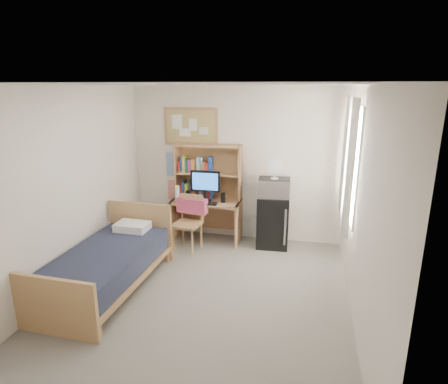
% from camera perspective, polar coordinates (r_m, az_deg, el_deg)
% --- Properties ---
extents(floor, '(3.60, 4.20, 0.02)m').
position_cam_1_polar(floor, '(4.94, -3.26, -15.83)').
color(floor, gray).
rests_on(floor, ground).
extents(ceiling, '(3.60, 4.20, 0.02)m').
position_cam_1_polar(ceiling, '(4.20, -3.84, 16.08)').
color(ceiling, white).
rests_on(ceiling, wall_back).
extents(wall_back, '(3.60, 0.04, 2.60)m').
position_cam_1_polar(wall_back, '(6.37, 1.79, 4.25)').
color(wall_back, white).
rests_on(wall_back, floor).
extents(wall_front, '(3.60, 0.04, 2.60)m').
position_cam_1_polar(wall_front, '(2.61, -17.01, -14.32)').
color(wall_front, white).
rests_on(wall_front, floor).
extents(wall_left, '(0.04, 4.20, 2.60)m').
position_cam_1_polar(wall_left, '(5.18, -23.00, 0.26)').
color(wall_left, white).
rests_on(wall_left, floor).
extents(wall_right, '(0.04, 4.20, 2.60)m').
position_cam_1_polar(wall_right, '(4.27, 20.36, -2.63)').
color(wall_right, white).
rests_on(wall_right, floor).
extents(window_unit, '(0.10, 1.40, 1.70)m').
position_cam_1_polar(window_unit, '(5.35, 18.63, 4.45)').
color(window_unit, white).
rests_on(window_unit, wall_right).
extents(curtain_left, '(0.04, 0.55, 1.70)m').
position_cam_1_polar(curtain_left, '(4.95, 18.69, 3.59)').
color(curtain_left, white).
rests_on(curtain_left, wall_right).
extents(curtain_right, '(0.04, 0.55, 1.70)m').
position_cam_1_polar(curtain_right, '(5.74, 17.98, 5.23)').
color(curtain_right, white).
rests_on(curtain_right, wall_right).
extents(bulletin_board, '(0.94, 0.03, 0.64)m').
position_cam_1_polar(bulletin_board, '(6.46, -5.10, 9.91)').
color(bulletin_board, tan).
rests_on(bulletin_board, wall_back).
extents(poster_wave, '(0.30, 0.01, 0.42)m').
position_cam_1_polar(poster_wave, '(6.67, -7.57, 4.20)').
color(poster_wave, '#2A66A8').
rests_on(poster_wave, wall_back).
extents(poster_japan, '(0.28, 0.01, 0.36)m').
position_cam_1_polar(poster_japan, '(6.78, -7.43, 0.31)').
color(poster_japan, red).
rests_on(poster_japan, wall_back).
extents(desk, '(1.17, 0.60, 0.72)m').
position_cam_1_polar(desk, '(6.44, -2.64, -4.33)').
color(desk, tan).
rests_on(desk, floor).
extents(desk_chair, '(0.51, 0.51, 0.90)m').
position_cam_1_polar(desk_chair, '(6.05, -5.65, -4.85)').
color(desk_chair, tan).
rests_on(desk_chair, floor).
extents(mini_fridge, '(0.54, 0.54, 0.86)m').
position_cam_1_polar(mini_fridge, '(6.26, 7.44, -4.38)').
color(mini_fridge, black).
rests_on(mini_fridge, floor).
extents(bed, '(1.03, 1.98, 0.54)m').
position_cam_1_polar(bed, '(5.21, -17.46, -11.27)').
color(bed, '#1C2033').
rests_on(bed, floor).
extents(hutch, '(1.13, 0.31, 0.92)m').
position_cam_1_polar(hutch, '(6.35, -2.40, 3.11)').
color(hutch, tan).
rests_on(hutch, desk).
extents(monitor, '(0.49, 0.05, 0.53)m').
position_cam_1_polar(monitor, '(6.20, -2.85, 0.90)').
color(monitor, black).
rests_on(monitor, desk).
extents(keyboard, '(0.46, 0.15, 0.02)m').
position_cam_1_polar(keyboard, '(6.14, -3.15, -1.70)').
color(keyboard, black).
rests_on(keyboard, desk).
extents(speaker_left, '(0.07, 0.07, 0.17)m').
position_cam_1_polar(speaker_left, '(6.32, -5.46, -0.53)').
color(speaker_left, black).
rests_on(speaker_left, desk).
extents(speaker_right, '(0.07, 0.07, 0.16)m').
position_cam_1_polar(speaker_right, '(6.18, -0.13, -0.87)').
color(speaker_right, black).
rests_on(speaker_right, desk).
extents(water_bottle, '(0.07, 0.07, 0.25)m').
position_cam_1_polar(water_bottle, '(6.33, -7.13, -0.16)').
color(water_bottle, white).
rests_on(water_bottle, desk).
extents(hoodie, '(0.52, 0.23, 0.24)m').
position_cam_1_polar(hoodie, '(6.14, -4.87, -2.07)').
color(hoodie, '#CD4E74').
rests_on(hoodie, desk_chair).
extents(microwave, '(0.52, 0.41, 0.29)m').
position_cam_1_polar(microwave, '(6.06, 7.62, 0.68)').
color(microwave, '#B4B4B9').
rests_on(microwave, mini_fridge).
extents(desk_fan, '(0.26, 0.26, 0.31)m').
position_cam_1_polar(desk_fan, '(5.99, 7.73, 3.43)').
color(desk_fan, white).
rests_on(desk_fan, microwave).
extents(pillow, '(0.48, 0.34, 0.11)m').
position_cam_1_polar(pillow, '(5.67, -13.80, -5.13)').
color(pillow, white).
rests_on(pillow, bed).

